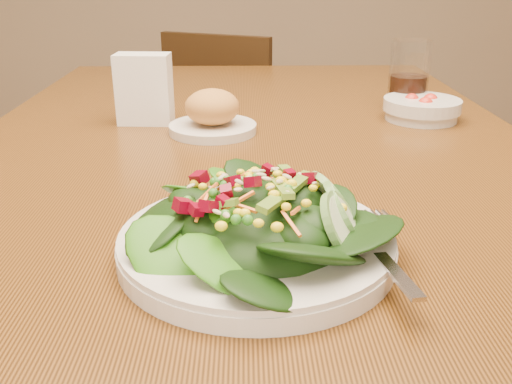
# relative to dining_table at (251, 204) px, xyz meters

# --- Properties ---
(dining_table) EXTENTS (0.90, 1.40, 0.75)m
(dining_table) POSITION_rel_dining_table_xyz_m (0.00, 0.00, 0.00)
(dining_table) COLOR brown
(dining_table) RESTS_ON ground_plane
(chair_far) EXTENTS (0.49, 0.49, 0.81)m
(chair_far) POSITION_rel_dining_table_xyz_m (-0.05, 0.99, -0.22)
(chair_far) COLOR black
(chair_far) RESTS_ON ground_plane
(salad_plate) EXTENTS (0.27, 0.27, 0.08)m
(salad_plate) POSITION_rel_dining_table_xyz_m (0.01, -0.36, 0.13)
(salad_plate) COLOR silver
(salad_plate) RESTS_ON dining_table
(bread_plate) EXTENTS (0.14, 0.14, 0.07)m
(bread_plate) POSITION_rel_dining_table_xyz_m (-0.06, 0.06, 0.13)
(bread_plate) COLOR silver
(bread_plate) RESTS_ON dining_table
(tomato_bowl) EXTENTS (0.13, 0.13, 0.04)m
(tomato_bowl) POSITION_rel_dining_table_xyz_m (0.30, 0.14, 0.12)
(tomato_bowl) COLOR silver
(tomato_bowl) RESTS_ON dining_table
(drinking_glass) EXTENTS (0.07, 0.07, 0.13)m
(drinking_glass) POSITION_rel_dining_table_xyz_m (0.30, 0.21, 0.16)
(drinking_glass) COLOR silver
(drinking_glass) RESTS_ON dining_table
(napkin_holder) EXTENTS (0.09, 0.06, 0.12)m
(napkin_holder) POSITION_rel_dining_table_xyz_m (-0.18, 0.13, 0.16)
(napkin_holder) COLOR white
(napkin_holder) RESTS_ON dining_table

